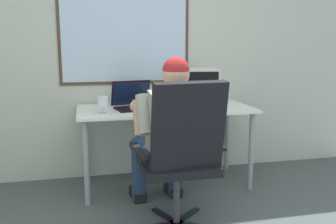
{
  "coord_description": "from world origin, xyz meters",
  "views": [
    {
      "loc": [
        -0.56,
        -1.39,
        1.31
      ],
      "look_at": [
        0.11,
        1.48,
        0.77
      ],
      "focal_mm": 40.01,
      "sensor_mm": 36.0,
      "label": 1
    }
  ],
  "objects_px": {
    "crt_monitor": "(194,85)",
    "laptop": "(134,101)",
    "desk": "(165,116)",
    "office_chair": "(182,149)",
    "person_seated": "(169,134)",
    "wine_glass": "(103,102)"
  },
  "relations": [
    {
      "from": "office_chair",
      "to": "person_seated",
      "type": "distance_m",
      "value": 0.29
    },
    {
      "from": "person_seated",
      "to": "wine_glass",
      "type": "distance_m",
      "value": 0.68
    },
    {
      "from": "laptop",
      "to": "office_chair",
      "type": "bearing_deg",
      "value": -78.22
    },
    {
      "from": "crt_monitor",
      "to": "wine_glass",
      "type": "xyz_separation_m",
      "value": [
        -0.84,
        -0.17,
        -0.1
      ]
    },
    {
      "from": "person_seated",
      "to": "laptop",
      "type": "distance_m",
      "value": 0.7
    },
    {
      "from": "desk",
      "to": "office_chair",
      "type": "bearing_deg",
      "value": -95.38
    },
    {
      "from": "desk",
      "to": "office_chair",
      "type": "height_order",
      "value": "office_chair"
    },
    {
      "from": "wine_glass",
      "to": "desk",
      "type": "bearing_deg",
      "value": 15.98
    },
    {
      "from": "desk",
      "to": "crt_monitor",
      "type": "height_order",
      "value": "crt_monitor"
    },
    {
      "from": "desk",
      "to": "person_seated",
      "type": "distance_m",
      "value": 0.63
    },
    {
      "from": "wine_glass",
      "to": "laptop",
      "type": "bearing_deg",
      "value": 34.99
    },
    {
      "from": "wine_glass",
      "to": "office_chair",
      "type": "bearing_deg",
      "value": -57.04
    },
    {
      "from": "crt_monitor",
      "to": "laptop",
      "type": "height_order",
      "value": "crt_monitor"
    },
    {
      "from": "desk",
      "to": "office_chair",
      "type": "xyz_separation_m",
      "value": [
        -0.09,
        -0.91,
        -0.05
      ]
    },
    {
      "from": "office_chair",
      "to": "wine_glass",
      "type": "xyz_separation_m",
      "value": [
        -0.48,
        0.74,
        0.23
      ]
    },
    {
      "from": "office_chair",
      "to": "person_seated",
      "type": "xyz_separation_m",
      "value": [
        -0.02,
        0.28,
        0.04
      ]
    },
    {
      "from": "desk",
      "to": "person_seated",
      "type": "relative_size",
      "value": 1.29
    },
    {
      "from": "crt_monitor",
      "to": "wine_glass",
      "type": "height_order",
      "value": "crt_monitor"
    },
    {
      "from": "desk",
      "to": "person_seated",
      "type": "bearing_deg",
      "value": -100.0
    },
    {
      "from": "office_chair",
      "to": "laptop",
      "type": "bearing_deg",
      "value": 101.78
    },
    {
      "from": "office_chair",
      "to": "wine_glass",
      "type": "distance_m",
      "value": 0.92
    },
    {
      "from": "person_seated",
      "to": "office_chair",
      "type": "bearing_deg",
      "value": -85.1
    }
  ]
}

